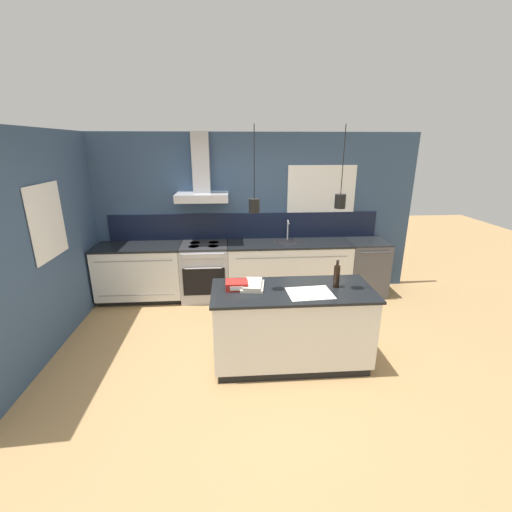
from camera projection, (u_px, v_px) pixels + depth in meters
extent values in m
plane|color=tan|center=(254.00, 354.00, 4.13)|extent=(16.00, 16.00, 0.00)
cube|color=#354C6B|center=(245.00, 215.00, 5.65)|extent=(5.60, 0.06, 2.60)
cube|color=black|center=(246.00, 226.00, 5.67)|extent=(4.42, 0.02, 0.43)
cube|color=white|center=(321.00, 195.00, 5.60)|extent=(1.12, 0.01, 0.96)
cube|color=black|center=(321.00, 195.00, 5.60)|extent=(1.04, 0.01, 0.88)
cube|color=#B5B5BA|center=(202.00, 197.00, 5.25)|extent=(0.80, 0.46, 0.12)
cube|color=#B5B5BA|center=(201.00, 163.00, 5.18)|extent=(0.26, 0.20, 0.90)
cylinder|color=black|center=(254.00, 162.00, 3.29)|extent=(0.01, 0.01, 0.70)
cylinder|color=black|center=(254.00, 206.00, 3.42)|extent=(0.11, 0.11, 0.14)
sphere|color=#F9D18C|center=(254.00, 206.00, 3.42)|extent=(0.06, 0.06, 0.06)
cylinder|color=black|center=(343.00, 160.00, 3.31)|extent=(0.01, 0.01, 0.66)
cylinder|color=black|center=(340.00, 201.00, 3.43)|extent=(0.11, 0.11, 0.14)
sphere|color=#F9D18C|center=(340.00, 201.00, 3.43)|extent=(0.06, 0.06, 0.06)
cube|color=#354C6B|center=(54.00, 239.00, 4.22)|extent=(0.06, 3.80, 2.60)
cube|color=white|center=(47.00, 222.00, 4.01)|extent=(0.01, 0.76, 0.88)
cube|color=black|center=(47.00, 222.00, 4.01)|extent=(0.01, 0.68, 0.80)
cube|color=black|center=(144.00, 295.00, 5.63)|extent=(1.27, 0.56, 0.09)
cube|color=white|center=(140.00, 271.00, 5.47)|extent=(1.31, 0.62, 0.79)
cube|color=gray|center=(133.00, 261.00, 5.08)|extent=(1.15, 0.01, 0.01)
cube|color=gray|center=(137.00, 295.00, 5.25)|extent=(1.15, 0.01, 0.01)
cube|color=black|center=(138.00, 247.00, 5.34)|extent=(1.33, 0.64, 0.03)
cube|color=black|center=(287.00, 291.00, 5.80)|extent=(1.91, 0.56, 0.09)
cube|color=white|center=(288.00, 267.00, 5.63)|extent=(1.96, 0.62, 0.79)
cube|color=gray|center=(292.00, 258.00, 5.25)|extent=(1.73, 0.01, 0.01)
cube|color=gray|center=(291.00, 290.00, 5.42)|extent=(1.73, 0.01, 0.01)
cube|color=black|center=(289.00, 243.00, 5.50)|extent=(1.99, 0.64, 0.03)
cube|color=#262628|center=(289.00, 242.00, 5.55)|extent=(0.48, 0.34, 0.01)
cylinder|color=#B5B5BA|center=(288.00, 230.00, 5.62)|extent=(0.02, 0.02, 0.32)
sphere|color=#B5B5BA|center=(288.00, 221.00, 5.57)|extent=(0.03, 0.03, 0.03)
cylinder|color=#B5B5BA|center=(288.00, 223.00, 5.52)|extent=(0.02, 0.12, 0.02)
cube|color=#B5B5BA|center=(205.00, 272.00, 5.55)|extent=(0.75, 0.62, 0.87)
cube|color=black|center=(204.00, 282.00, 5.26)|extent=(0.64, 0.02, 0.44)
cylinder|color=#B5B5BA|center=(203.00, 268.00, 5.17)|extent=(0.56, 0.02, 0.02)
cube|color=#B5B5BA|center=(203.00, 256.00, 5.13)|extent=(0.64, 0.02, 0.07)
cube|color=#2D2D30|center=(204.00, 246.00, 5.41)|extent=(0.75, 0.60, 0.04)
cylinder|color=black|center=(195.00, 243.00, 5.50)|extent=(0.17, 0.17, 0.00)
cylinder|color=black|center=(214.00, 242.00, 5.52)|extent=(0.17, 0.17, 0.00)
cylinder|color=black|center=(194.00, 247.00, 5.29)|extent=(0.17, 0.17, 0.00)
cylinder|color=black|center=(213.00, 246.00, 5.31)|extent=(0.17, 0.17, 0.00)
cube|color=#4C4C51|center=(365.00, 268.00, 5.73)|extent=(0.62, 0.62, 0.89)
cube|color=black|center=(368.00, 242.00, 5.59)|extent=(0.62, 0.62, 0.02)
cylinder|color=#4C4C51|center=(375.00, 252.00, 5.30)|extent=(0.47, 0.02, 0.02)
cube|color=black|center=(290.00, 357.00, 4.00)|extent=(1.65, 0.69, 0.09)
cube|color=white|center=(291.00, 324.00, 3.86)|extent=(1.72, 0.72, 0.79)
cube|color=black|center=(293.00, 291.00, 3.73)|extent=(1.77, 0.77, 0.03)
cylinder|color=black|center=(337.00, 277.00, 3.75)|extent=(0.07, 0.07, 0.25)
cylinder|color=black|center=(338.00, 263.00, 3.70)|extent=(0.03, 0.03, 0.06)
cylinder|color=#262628|center=(338.00, 261.00, 3.69)|extent=(0.03, 0.03, 0.01)
cube|color=beige|center=(253.00, 286.00, 3.78)|extent=(0.29, 0.36, 0.03)
cube|color=beige|center=(253.00, 284.00, 3.77)|extent=(0.23, 0.36, 0.03)
cube|color=red|center=(237.00, 285.00, 3.74)|extent=(0.24, 0.19, 0.09)
cube|color=white|center=(237.00, 289.00, 3.64)|extent=(0.14, 0.01, 0.04)
cube|color=silver|center=(310.00, 293.00, 3.63)|extent=(0.49, 0.39, 0.01)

